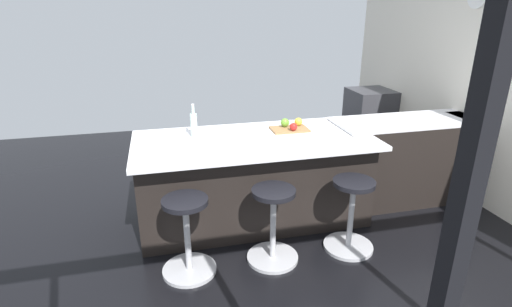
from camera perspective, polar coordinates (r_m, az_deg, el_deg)
ground_plane at (r=4.02m, az=-1.81°, el=-9.98°), size 6.95×6.95×0.00m
interior_partition_left at (r=4.82m, az=30.88°, el=8.91°), size 0.15×5.35×2.61m
sink_cabinet at (r=4.89m, az=25.17°, el=-0.31°), size 2.54×0.60×1.20m
oven_range at (r=6.16m, az=15.99°, el=4.76°), size 0.60×0.61×0.89m
kitchen_island at (r=3.89m, az=-0.34°, el=-3.70°), size 2.24×1.04×0.88m
stool_by_window at (r=3.59m, az=13.50°, el=-8.92°), size 0.44×0.44×0.66m
stool_middle at (r=3.36m, az=2.47°, el=-10.59°), size 0.44×0.44×0.66m
stool_near_camera at (r=3.26m, az=-9.85°, el=-11.98°), size 0.44×0.44×0.66m
cutting_board at (r=3.94m, az=4.85°, el=3.51°), size 0.36×0.24×0.02m
apple_green at (r=3.97m, az=4.19°, el=4.47°), size 0.09×0.09×0.09m
apple_red at (r=3.86m, az=5.42°, el=3.86°), size 0.08×0.08×0.08m
apple_yellow at (r=4.02m, az=6.12°, el=4.58°), size 0.08×0.08×0.08m
water_bottle at (r=3.75m, az=-8.96°, el=4.24°), size 0.06×0.06×0.31m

